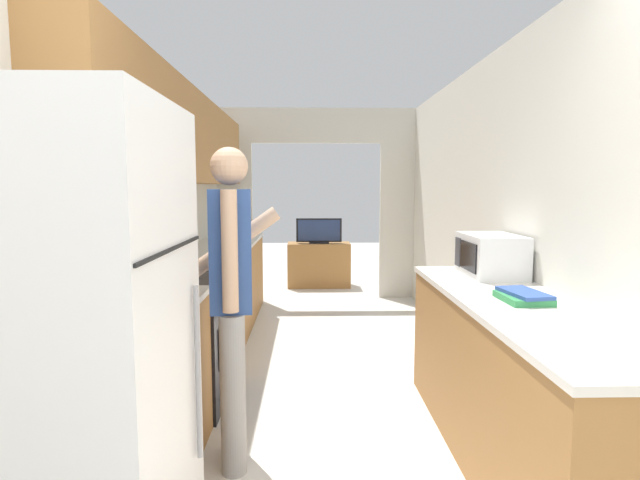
{
  "coord_description": "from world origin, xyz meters",
  "views": [
    {
      "loc": [
        -0.1,
        -1.15,
        1.48
      ],
      "look_at": [
        0.0,
        3.34,
        1.0
      ],
      "focal_mm": 28.0,
      "sensor_mm": 36.0,
      "label": 1
    }
  ],
  "objects_px": {
    "refrigerator": "(69,361)",
    "range_oven": "(179,339)",
    "person": "(232,298)",
    "book_stack": "(523,296)",
    "knife": "(180,264)",
    "television": "(319,231)",
    "tv_cabinet": "(319,265)",
    "microwave": "(491,255)"
  },
  "relations": [
    {
      "from": "person",
      "to": "television",
      "type": "relative_size",
      "value": 2.52
    },
    {
      "from": "refrigerator",
      "to": "tv_cabinet",
      "type": "xyz_separation_m",
      "value": [
        0.98,
        5.68,
        -0.56
      ]
    },
    {
      "from": "range_oven",
      "to": "book_stack",
      "type": "xyz_separation_m",
      "value": [
        1.99,
        -0.83,
        0.47
      ]
    },
    {
      "from": "range_oven",
      "to": "book_stack",
      "type": "height_order",
      "value": "range_oven"
    },
    {
      "from": "book_stack",
      "to": "range_oven",
      "type": "bearing_deg",
      "value": 157.48
    },
    {
      "from": "refrigerator",
      "to": "person",
      "type": "distance_m",
      "value": 0.97
    },
    {
      "from": "refrigerator",
      "to": "tv_cabinet",
      "type": "bearing_deg",
      "value": 80.22
    },
    {
      "from": "person",
      "to": "tv_cabinet",
      "type": "xyz_separation_m",
      "value": [
        0.55,
        4.8,
        -0.58
      ]
    },
    {
      "from": "range_oven",
      "to": "book_stack",
      "type": "bearing_deg",
      "value": -22.52
    },
    {
      "from": "range_oven",
      "to": "tv_cabinet",
      "type": "distance_m",
      "value": 4.17
    },
    {
      "from": "person",
      "to": "book_stack",
      "type": "xyz_separation_m",
      "value": [
        1.51,
        -0.06,
        0.01
      ]
    },
    {
      "from": "range_oven",
      "to": "television",
      "type": "xyz_separation_m",
      "value": [
        1.04,
        3.99,
        0.38
      ]
    },
    {
      "from": "knife",
      "to": "microwave",
      "type": "bearing_deg",
      "value": -41.12
    },
    {
      "from": "person",
      "to": "tv_cabinet",
      "type": "relative_size",
      "value": 1.82
    },
    {
      "from": "book_stack",
      "to": "knife",
      "type": "bearing_deg",
      "value": 148.79
    },
    {
      "from": "tv_cabinet",
      "to": "television",
      "type": "height_order",
      "value": "television"
    },
    {
      "from": "person",
      "to": "television",
      "type": "bearing_deg",
      "value": -13.55
    },
    {
      "from": "range_oven",
      "to": "tv_cabinet",
      "type": "xyz_separation_m",
      "value": [
        1.04,
        4.03,
        -0.13
      ]
    },
    {
      "from": "refrigerator",
      "to": "television",
      "type": "xyz_separation_m",
      "value": [
        0.98,
        5.63,
        -0.05
      ]
    },
    {
      "from": "book_stack",
      "to": "television",
      "type": "distance_m",
      "value": 4.91
    },
    {
      "from": "person",
      "to": "refrigerator",
      "type": "bearing_deg",
      "value": 146.94
    },
    {
      "from": "refrigerator",
      "to": "person",
      "type": "xyz_separation_m",
      "value": [
        0.43,
        0.87,
        0.02
      ]
    },
    {
      "from": "refrigerator",
      "to": "knife",
      "type": "relative_size",
      "value": 5.18
    },
    {
      "from": "tv_cabinet",
      "to": "knife",
      "type": "relative_size",
      "value": 2.7
    },
    {
      "from": "refrigerator",
      "to": "person",
      "type": "height_order",
      "value": "refrigerator"
    },
    {
      "from": "television",
      "to": "refrigerator",
      "type": "bearing_deg",
      "value": -99.86
    },
    {
      "from": "book_stack",
      "to": "television",
      "type": "bearing_deg",
      "value": 101.24
    },
    {
      "from": "television",
      "to": "knife",
      "type": "distance_m",
      "value": 3.73
    },
    {
      "from": "microwave",
      "to": "knife",
      "type": "bearing_deg",
      "value": 166.89
    },
    {
      "from": "refrigerator",
      "to": "range_oven",
      "type": "xyz_separation_m",
      "value": [
        -0.06,
        1.64,
        -0.43
      ]
    },
    {
      "from": "refrigerator",
      "to": "book_stack",
      "type": "bearing_deg",
      "value": 22.85
    },
    {
      "from": "tv_cabinet",
      "to": "refrigerator",
      "type": "bearing_deg",
      "value": -99.78
    },
    {
      "from": "microwave",
      "to": "television",
      "type": "xyz_separation_m",
      "value": [
        -1.06,
        4.06,
        -0.2
      ]
    },
    {
      "from": "person",
      "to": "range_oven",
      "type": "bearing_deg",
      "value": 25.23
    },
    {
      "from": "microwave",
      "to": "tv_cabinet",
      "type": "distance_m",
      "value": 4.3
    },
    {
      "from": "refrigerator",
      "to": "television",
      "type": "height_order",
      "value": "refrigerator"
    },
    {
      "from": "refrigerator",
      "to": "person",
      "type": "relative_size",
      "value": 1.05
    },
    {
      "from": "book_stack",
      "to": "refrigerator",
      "type": "bearing_deg",
      "value": -157.15
    },
    {
      "from": "range_oven",
      "to": "person",
      "type": "bearing_deg",
      "value": -57.83
    },
    {
      "from": "refrigerator",
      "to": "television",
      "type": "relative_size",
      "value": 2.65
    },
    {
      "from": "refrigerator",
      "to": "book_stack",
      "type": "height_order",
      "value": "refrigerator"
    },
    {
      "from": "knife",
      "to": "television",
      "type": "bearing_deg",
      "value": 44.42
    }
  ]
}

